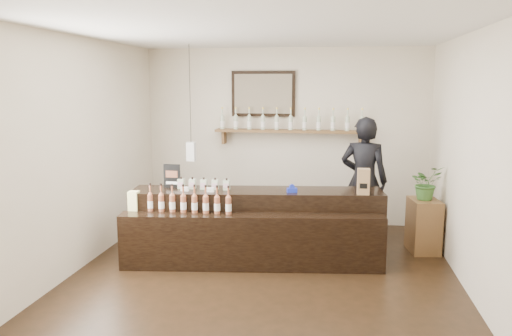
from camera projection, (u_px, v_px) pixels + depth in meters
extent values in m
plane|color=black|center=(263.00, 278.00, 5.82)|extent=(5.00, 5.00, 0.00)
plane|color=beige|center=(285.00, 136.00, 8.02)|extent=(4.50, 0.00, 4.50)
plane|color=beige|center=(207.00, 217.00, 3.15)|extent=(4.50, 0.00, 4.50)
plane|color=beige|center=(76.00, 155.00, 5.93)|extent=(0.00, 5.00, 5.00)
plane|color=beige|center=(475.00, 164.00, 5.24)|extent=(0.00, 5.00, 5.00)
plane|color=white|center=(263.00, 30.00, 5.35)|extent=(5.00, 5.00, 0.00)
cube|color=brown|center=(290.00, 131.00, 7.86)|extent=(2.40, 0.25, 0.04)
cube|color=brown|center=(224.00, 137.00, 8.07)|extent=(0.04, 0.20, 0.20)
cube|color=brown|center=(360.00, 140.00, 7.74)|extent=(0.04, 0.20, 0.20)
cube|color=black|center=(263.00, 94.00, 7.93)|extent=(1.02, 0.04, 0.72)
cube|color=#473C2D|center=(263.00, 94.00, 7.91)|extent=(0.92, 0.01, 0.62)
cube|color=white|center=(191.00, 151.00, 7.37)|extent=(0.12, 0.12, 0.28)
cylinder|color=black|center=(190.00, 94.00, 7.23)|extent=(0.01, 0.01, 1.41)
cylinder|color=#B6C6A6|center=(222.00, 123.00, 8.01)|extent=(0.07, 0.07, 0.20)
cone|color=#B6C6A6|center=(222.00, 115.00, 7.99)|extent=(0.07, 0.07, 0.05)
cylinder|color=#B6C6A6|center=(222.00, 111.00, 7.98)|extent=(0.02, 0.02, 0.07)
cylinder|color=yellow|center=(222.00, 108.00, 7.97)|extent=(0.03, 0.03, 0.02)
cylinder|color=white|center=(222.00, 124.00, 8.01)|extent=(0.07, 0.07, 0.09)
cylinder|color=#B6C6A6|center=(236.00, 123.00, 7.97)|extent=(0.07, 0.07, 0.20)
cone|color=#B6C6A6|center=(236.00, 115.00, 7.95)|extent=(0.07, 0.07, 0.05)
cylinder|color=#B6C6A6|center=(236.00, 111.00, 7.94)|extent=(0.02, 0.02, 0.07)
cylinder|color=yellow|center=(236.00, 108.00, 7.94)|extent=(0.03, 0.03, 0.02)
cylinder|color=white|center=(236.00, 124.00, 7.98)|extent=(0.07, 0.07, 0.09)
cylinder|color=#B6C6A6|center=(249.00, 123.00, 7.94)|extent=(0.07, 0.07, 0.20)
cone|color=#B6C6A6|center=(249.00, 115.00, 7.92)|extent=(0.07, 0.07, 0.05)
cylinder|color=#B6C6A6|center=(249.00, 111.00, 7.91)|extent=(0.02, 0.02, 0.07)
cylinder|color=yellow|center=(249.00, 108.00, 7.90)|extent=(0.03, 0.03, 0.02)
cylinder|color=white|center=(249.00, 124.00, 7.94)|extent=(0.07, 0.07, 0.09)
cylinder|color=#B6C6A6|center=(263.00, 123.00, 7.91)|extent=(0.07, 0.07, 0.20)
cone|color=#B6C6A6|center=(263.00, 115.00, 7.89)|extent=(0.07, 0.07, 0.05)
cylinder|color=#B6C6A6|center=(263.00, 111.00, 7.88)|extent=(0.02, 0.02, 0.07)
cylinder|color=yellow|center=(263.00, 108.00, 7.87)|extent=(0.03, 0.03, 0.02)
cylinder|color=white|center=(263.00, 124.00, 7.91)|extent=(0.07, 0.07, 0.09)
cylinder|color=#B6C6A6|center=(277.00, 123.00, 7.87)|extent=(0.07, 0.07, 0.20)
cone|color=#B6C6A6|center=(277.00, 115.00, 7.85)|extent=(0.07, 0.07, 0.05)
cylinder|color=#B6C6A6|center=(277.00, 111.00, 7.84)|extent=(0.02, 0.02, 0.07)
cylinder|color=yellow|center=(277.00, 108.00, 7.83)|extent=(0.03, 0.03, 0.02)
cylinder|color=white|center=(277.00, 125.00, 7.88)|extent=(0.07, 0.07, 0.09)
cylinder|color=#B6C6A6|center=(291.00, 123.00, 7.84)|extent=(0.07, 0.07, 0.20)
cone|color=#B6C6A6|center=(291.00, 115.00, 7.82)|extent=(0.07, 0.07, 0.05)
cylinder|color=#B6C6A6|center=(291.00, 111.00, 7.81)|extent=(0.02, 0.02, 0.07)
cylinder|color=yellow|center=(291.00, 108.00, 7.80)|extent=(0.03, 0.03, 0.02)
cylinder|color=white|center=(291.00, 125.00, 7.84)|extent=(0.07, 0.07, 0.09)
cylinder|color=#B6C6A6|center=(305.00, 124.00, 7.81)|extent=(0.07, 0.07, 0.20)
cone|color=#B6C6A6|center=(305.00, 115.00, 7.78)|extent=(0.07, 0.07, 0.05)
cylinder|color=#B6C6A6|center=(305.00, 112.00, 7.77)|extent=(0.02, 0.02, 0.07)
cylinder|color=yellow|center=(305.00, 109.00, 7.77)|extent=(0.03, 0.03, 0.02)
cylinder|color=white|center=(305.00, 125.00, 7.81)|extent=(0.07, 0.07, 0.09)
cylinder|color=#B6C6A6|center=(319.00, 124.00, 7.77)|extent=(0.07, 0.07, 0.20)
cone|color=#B6C6A6|center=(319.00, 116.00, 7.75)|extent=(0.07, 0.07, 0.05)
cylinder|color=#B6C6A6|center=(319.00, 112.00, 7.74)|extent=(0.02, 0.02, 0.07)
cylinder|color=yellow|center=(319.00, 109.00, 7.73)|extent=(0.03, 0.03, 0.02)
cylinder|color=white|center=(319.00, 125.00, 7.77)|extent=(0.07, 0.07, 0.09)
cylinder|color=#B6C6A6|center=(333.00, 124.00, 7.74)|extent=(0.07, 0.07, 0.20)
cone|color=#B6C6A6|center=(333.00, 116.00, 7.72)|extent=(0.07, 0.07, 0.05)
cylinder|color=#B6C6A6|center=(333.00, 112.00, 7.71)|extent=(0.02, 0.02, 0.07)
cylinder|color=yellow|center=(333.00, 109.00, 7.70)|extent=(0.03, 0.03, 0.02)
cylinder|color=white|center=(333.00, 125.00, 7.74)|extent=(0.07, 0.07, 0.09)
cylinder|color=#B6C6A6|center=(347.00, 124.00, 7.70)|extent=(0.07, 0.07, 0.20)
cone|color=#B6C6A6|center=(348.00, 116.00, 7.68)|extent=(0.07, 0.07, 0.05)
cylinder|color=#B6C6A6|center=(348.00, 112.00, 7.67)|extent=(0.02, 0.02, 0.07)
cylinder|color=yellow|center=(348.00, 109.00, 7.67)|extent=(0.03, 0.03, 0.02)
cylinder|color=white|center=(347.00, 125.00, 7.71)|extent=(0.07, 0.07, 0.09)
cylinder|color=#B6C6A6|center=(362.00, 124.00, 7.67)|extent=(0.07, 0.07, 0.20)
cone|color=#B6C6A6|center=(362.00, 116.00, 7.65)|extent=(0.07, 0.07, 0.05)
cylinder|color=#B6C6A6|center=(362.00, 112.00, 7.64)|extent=(0.02, 0.02, 0.07)
cylinder|color=yellow|center=(362.00, 109.00, 7.63)|extent=(0.03, 0.03, 0.02)
cylinder|color=white|center=(362.00, 126.00, 7.67)|extent=(0.07, 0.07, 0.09)
cube|color=black|center=(257.00, 224.00, 6.45)|extent=(3.24, 0.95, 0.89)
cube|color=black|center=(252.00, 242.00, 6.06)|extent=(3.21, 0.67, 0.68)
cube|color=white|center=(185.00, 189.00, 6.31)|extent=(0.10, 0.04, 0.05)
cube|color=white|center=(210.00, 190.00, 6.26)|extent=(0.10, 0.04, 0.05)
cube|color=#FFFD9B|center=(134.00, 205.00, 6.22)|extent=(0.12, 0.12, 0.12)
cube|color=#FFFD9B|center=(134.00, 196.00, 6.20)|extent=(0.12, 0.12, 0.12)
cube|color=#B6C6A6|center=(181.00, 184.00, 6.47)|extent=(0.08, 0.08, 0.13)
cube|color=#CB9EAB|center=(180.00, 184.00, 6.43)|extent=(0.07, 0.00, 0.06)
cylinder|color=black|center=(181.00, 178.00, 6.46)|extent=(0.02, 0.02, 0.03)
cube|color=#B6C6A6|center=(192.00, 184.00, 6.45)|extent=(0.08, 0.08, 0.13)
cube|color=#CB9EAB|center=(192.00, 185.00, 6.41)|extent=(0.07, 0.00, 0.06)
cylinder|color=black|center=(192.00, 178.00, 6.44)|extent=(0.02, 0.02, 0.03)
cube|color=#B6C6A6|center=(204.00, 184.00, 6.43)|extent=(0.08, 0.08, 0.13)
cube|color=#CB9EAB|center=(203.00, 185.00, 6.38)|extent=(0.07, 0.00, 0.06)
cylinder|color=black|center=(204.00, 179.00, 6.41)|extent=(0.02, 0.02, 0.03)
cube|color=#B6C6A6|center=(215.00, 185.00, 6.40)|extent=(0.08, 0.08, 0.13)
cube|color=#CB9EAB|center=(214.00, 185.00, 6.36)|extent=(0.07, 0.00, 0.06)
cylinder|color=black|center=(215.00, 179.00, 6.39)|extent=(0.02, 0.02, 0.03)
cube|color=#B6C6A6|center=(227.00, 185.00, 6.38)|extent=(0.08, 0.08, 0.13)
cube|color=#CB9EAB|center=(226.00, 186.00, 6.34)|extent=(0.07, 0.00, 0.06)
cylinder|color=black|center=(227.00, 179.00, 6.37)|extent=(0.02, 0.02, 0.03)
cylinder|color=brown|center=(151.00, 203.00, 6.18)|extent=(0.07, 0.07, 0.20)
cone|color=brown|center=(150.00, 193.00, 6.16)|extent=(0.07, 0.07, 0.05)
cylinder|color=brown|center=(150.00, 188.00, 6.15)|extent=(0.02, 0.02, 0.07)
cylinder|color=black|center=(150.00, 184.00, 6.14)|extent=(0.03, 0.03, 0.02)
cylinder|color=white|center=(151.00, 204.00, 6.18)|extent=(0.07, 0.07, 0.09)
cylinder|color=brown|center=(161.00, 203.00, 6.16)|extent=(0.07, 0.07, 0.20)
cone|color=brown|center=(161.00, 193.00, 6.13)|extent=(0.07, 0.07, 0.05)
cylinder|color=brown|center=(161.00, 188.00, 6.12)|extent=(0.02, 0.02, 0.07)
cylinder|color=black|center=(161.00, 185.00, 6.12)|extent=(0.03, 0.03, 0.02)
cylinder|color=white|center=(161.00, 205.00, 6.16)|extent=(0.07, 0.07, 0.09)
cylinder|color=brown|center=(172.00, 204.00, 6.13)|extent=(0.07, 0.07, 0.20)
cone|color=brown|center=(172.00, 194.00, 6.11)|extent=(0.07, 0.07, 0.05)
cylinder|color=brown|center=(172.00, 189.00, 6.10)|extent=(0.02, 0.02, 0.07)
cylinder|color=black|center=(172.00, 185.00, 6.10)|extent=(0.03, 0.03, 0.02)
cylinder|color=white|center=(172.00, 205.00, 6.14)|extent=(0.07, 0.07, 0.09)
cylinder|color=brown|center=(183.00, 204.00, 6.11)|extent=(0.07, 0.07, 0.20)
cone|color=brown|center=(183.00, 194.00, 6.09)|extent=(0.07, 0.07, 0.05)
cylinder|color=brown|center=(183.00, 189.00, 6.08)|extent=(0.02, 0.02, 0.07)
cylinder|color=black|center=(183.00, 185.00, 6.07)|extent=(0.03, 0.03, 0.02)
cylinder|color=white|center=(184.00, 206.00, 6.12)|extent=(0.07, 0.07, 0.09)
cylinder|color=brown|center=(195.00, 204.00, 6.09)|extent=(0.07, 0.07, 0.20)
cone|color=brown|center=(194.00, 194.00, 6.07)|extent=(0.07, 0.07, 0.05)
cylinder|color=brown|center=(194.00, 190.00, 6.06)|extent=(0.02, 0.02, 0.07)
cylinder|color=black|center=(194.00, 186.00, 6.05)|extent=(0.03, 0.03, 0.02)
cylinder|color=white|center=(195.00, 206.00, 6.09)|extent=(0.07, 0.07, 0.09)
cylinder|color=brown|center=(206.00, 205.00, 6.07)|extent=(0.07, 0.07, 0.20)
cone|color=brown|center=(206.00, 195.00, 6.05)|extent=(0.07, 0.07, 0.05)
cylinder|color=brown|center=(206.00, 190.00, 6.04)|extent=(0.02, 0.02, 0.07)
cylinder|color=black|center=(206.00, 186.00, 6.03)|extent=(0.03, 0.03, 0.02)
cylinder|color=white|center=(206.00, 207.00, 6.07)|extent=(0.07, 0.07, 0.09)
cylinder|color=brown|center=(217.00, 205.00, 6.05)|extent=(0.07, 0.07, 0.20)
cone|color=brown|center=(217.00, 195.00, 6.03)|extent=(0.07, 0.07, 0.05)
cylinder|color=brown|center=(217.00, 190.00, 6.02)|extent=(0.02, 0.02, 0.07)
cylinder|color=black|center=(217.00, 186.00, 6.01)|extent=(0.03, 0.03, 0.02)
cylinder|color=white|center=(217.00, 207.00, 6.05)|extent=(0.07, 0.07, 0.09)
cylinder|color=brown|center=(229.00, 206.00, 6.03)|extent=(0.07, 0.07, 0.20)
cone|color=brown|center=(228.00, 196.00, 6.00)|extent=(0.07, 0.07, 0.05)
cylinder|color=brown|center=(228.00, 191.00, 5.99)|extent=(0.02, 0.02, 0.07)
cylinder|color=black|center=(228.00, 187.00, 5.99)|extent=(0.03, 0.03, 0.02)
cylinder|color=white|center=(229.00, 207.00, 6.03)|extent=(0.07, 0.07, 0.09)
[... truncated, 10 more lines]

